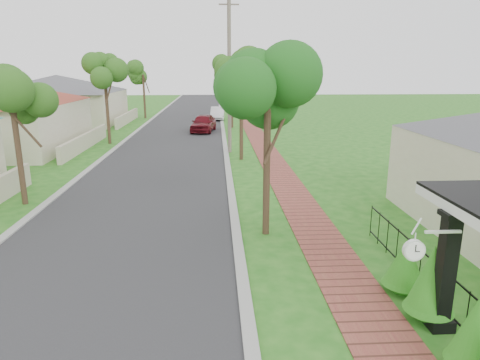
# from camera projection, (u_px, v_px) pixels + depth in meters

# --- Properties ---
(ground) EXTENTS (160.00, 160.00, 0.00)m
(ground) POSITION_uv_depth(u_px,v_px,m) (217.00, 308.00, 9.50)
(ground) COLOR #1F6217
(ground) RESTS_ON ground
(road) EXTENTS (7.00, 120.00, 0.02)m
(road) POSITION_uv_depth(u_px,v_px,m) (171.00, 148.00, 28.66)
(road) COLOR #28282B
(road) RESTS_ON ground
(kerb_right) EXTENTS (0.30, 120.00, 0.10)m
(kerb_right) POSITION_uv_depth(u_px,v_px,m) (225.00, 147.00, 28.86)
(kerb_right) COLOR #9E9E99
(kerb_right) RESTS_ON ground
(kerb_left) EXTENTS (0.30, 120.00, 0.10)m
(kerb_left) POSITION_uv_depth(u_px,v_px,m) (116.00, 148.00, 28.46)
(kerb_left) COLOR #9E9E99
(kerb_left) RESTS_ON ground
(sidewalk) EXTENTS (1.50, 120.00, 0.03)m
(sidewalk) POSITION_uv_depth(u_px,v_px,m) (264.00, 147.00, 29.00)
(sidewalk) COLOR brown
(sidewalk) RESTS_ON ground
(porch_post) EXTENTS (0.48, 0.48, 2.52)m
(porch_post) POSITION_uv_depth(u_px,v_px,m) (445.00, 278.00, 8.50)
(porch_post) COLOR black
(porch_post) RESTS_ON ground
(picket_fence) EXTENTS (0.03, 8.02, 1.00)m
(picket_fence) POSITION_uv_depth(u_px,v_px,m) (434.00, 280.00, 9.64)
(picket_fence) COLOR black
(picket_fence) RESTS_ON ground
(street_trees) EXTENTS (10.70, 37.65, 5.89)m
(street_trees) POSITION_uv_depth(u_px,v_px,m) (179.00, 77.00, 34.13)
(street_trees) COLOR #382619
(street_trees) RESTS_ON ground
(hedge_row) EXTENTS (0.91, 4.51, 1.91)m
(hedge_row) POSITION_uv_depth(u_px,v_px,m) (448.00, 305.00, 8.19)
(hedge_row) COLOR #196714
(hedge_row) RESTS_ON ground
(far_house_grey) EXTENTS (15.56, 15.56, 4.60)m
(far_house_grey) POSITION_uv_depth(u_px,v_px,m) (59.00, 99.00, 40.94)
(far_house_grey) COLOR beige
(far_house_grey) RESTS_ON ground
(parked_car_red) EXTENTS (2.34, 4.48, 1.45)m
(parked_car_red) POSITION_uv_depth(u_px,v_px,m) (203.00, 123.00, 35.76)
(parked_car_red) COLOR #5D0D16
(parked_car_red) RESTS_ON ground
(parked_car_white) EXTENTS (1.51, 3.97, 1.29)m
(parked_car_white) POSITION_uv_depth(u_px,v_px,m) (218.00, 113.00, 44.38)
(parked_car_white) COLOR white
(parked_car_white) RESTS_ON ground
(near_tree) EXTENTS (2.03, 2.03, 5.22)m
(near_tree) POSITION_uv_depth(u_px,v_px,m) (268.00, 103.00, 12.75)
(near_tree) COLOR #382619
(near_tree) RESTS_ON ground
(utility_pole) EXTENTS (1.20, 0.24, 9.20)m
(utility_pole) POSITION_uv_depth(u_px,v_px,m) (229.00, 77.00, 26.04)
(utility_pole) COLOR #76665C
(utility_pole) RESTS_ON ground
(station_clock) EXTENTS (1.06, 0.13, 0.58)m
(station_clock) POSITION_uv_depth(u_px,v_px,m) (416.00, 249.00, 7.86)
(station_clock) COLOR white
(station_clock) RESTS_ON ground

